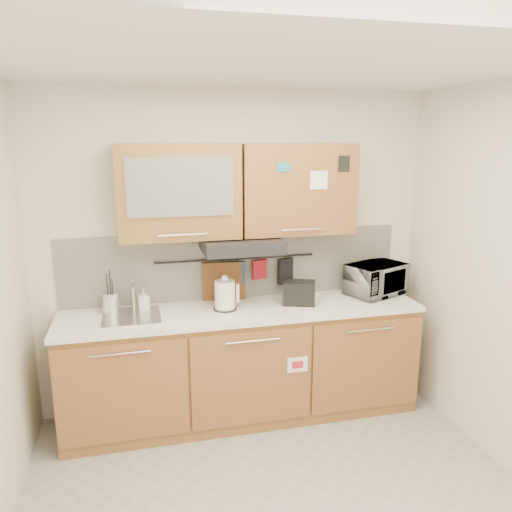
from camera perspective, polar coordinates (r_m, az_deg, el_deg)
ceiling at (r=2.58m, az=4.33°, el=21.80°), size 3.20×3.20×0.00m
wall_back at (r=4.11m, az=-2.42°, el=0.39°), size 3.20×0.00×3.20m
base_cabinet at (r=4.12m, az=-1.43°, el=-12.76°), size 2.80×0.64×0.88m
countertop at (r=3.93m, az=-1.47°, el=-6.29°), size 2.82×0.62×0.04m
backsplash at (r=4.12m, az=-2.37°, el=-1.00°), size 2.80×0.02×0.56m
upper_cabinets at (r=3.85m, az=-2.04°, el=7.53°), size 1.82×0.37×0.70m
range_hood at (r=3.84m, az=-1.70°, el=1.33°), size 0.60×0.46×0.10m
sink at (r=3.86m, az=-14.02°, el=-6.67°), size 0.42×0.40×0.26m
utensil_rail at (r=4.07m, az=-2.27°, el=-0.31°), size 1.30×0.02×0.02m
utensil_crock at (r=3.95m, az=-16.21°, el=-5.11°), size 0.17×0.17×0.33m
kettle at (r=3.87m, az=-3.55°, el=-4.57°), size 0.20×0.18×0.28m
toaster at (r=4.01m, az=4.96°, el=-4.18°), size 0.29×0.23×0.19m
microwave at (r=4.35m, az=13.53°, el=-2.59°), size 0.57×0.49×0.27m
soap_bottle at (r=3.96m, az=-12.76°, el=-4.80°), size 0.09×0.10×0.18m
cutting_board at (r=4.10m, az=-3.69°, el=-3.65°), size 0.35×0.05×0.43m
oven_mitt at (r=4.09m, az=-2.10°, el=-1.96°), size 0.12×0.06×0.20m
dark_pouch at (r=4.19m, az=3.37°, el=-1.74°), size 0.14×0.09×0.22m
pot_holder at (r=4.12m, az=0.41°, el=-1.55°), size 0.13×0.06×0.16m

